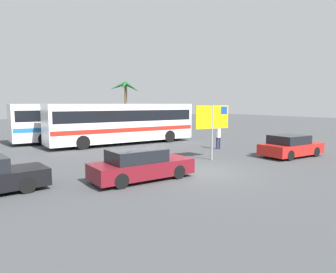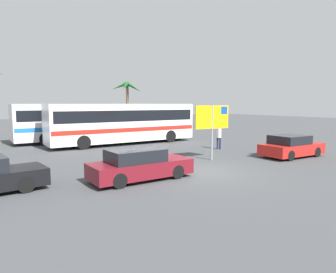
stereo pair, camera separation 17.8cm
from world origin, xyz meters
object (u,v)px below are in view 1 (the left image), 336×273
(bus_front_coach, at_px, (123,122))
(bus_rear_coach, at_px, (86,120))
(car_red, at_px, (290,146))
(pedestrian_near_sign, at_px, (218,135))
(car_maroon, at_px, (141,165))
(ferry_sign, at_px, (213,119))

(bus_front_coach, distance_m, bus_rear_coach, 4.16)
(car_red, relative_size, pedestrian_near_sign, 2.39)
(bus_rear_coach, bearing_deg, car_maroon, -100.24)
(pedestrian_near_sign, bearing_deg, bus_rear_coach, -97.45)
(ferry_sign, xyz_separation_m, pedestrian_near_sign, (3.15, 2.85, -1.33))
(bus_front_coach, relative_size, pedestrian_near_sign, 6.99)
(car_maroon, distance_m, pedestrian_near_sign, 9.89)
(bus_front_coach, height_order, car_maroon, bus_front_coach)
(bus_rear_coach, xyz_separation_m, pedestrian_near_sign, (6.13, -9.97, -0.79))
(bus_rear_coach, distance_m, ferry_sign, 13.18)
(bus_rear_coach, xyz_separation_m, ferry_sign, (2.98, -12.82, 0.54))
(bus_front_coach, bearing_deg, car_maroon, -112.08)
(car_maroon, bearing_deg, bus_rear_coach, 79.24)
(bus_rear_coach, distance_m, pedestrian_near_sign, 11.73)
(ferry_sign, bearing_deg, pedestrian_near_sign, 48.67)
(bus_front_coach, distance_m, car_maroon, 11.68)
(bus_rear_coach, bearing_deg, ferry_sign, -76.91)
(bus_front_coach, bearing_deg, ferry_sign, -82.19)
(bus_front_coach, height_order, ferry_sign, ferry_sign)
(bus_rear_coach, relative_size, ferry_sign, 3.69)
(car_maroon, bearing_deg, bus_front_coach, 67.40)
(pedestrian_near_sign, bearing_deg, car_maroon, -11.44)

